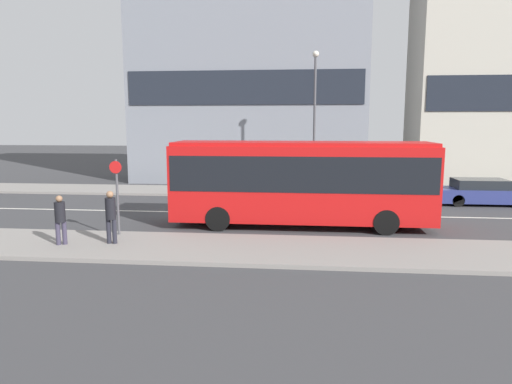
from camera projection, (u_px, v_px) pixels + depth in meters
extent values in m
plane|color=#3A3A3D|center=(216.00, 213.00, 21.25)|extent=(120.00, 120.00, 0.00)
cube|color=gray|center=(181.00, 247.00, 15.09)|extent=(44.00, 3.50, 0.13)
cube|color=gray|center=(236.00, 191.00, 27.39)|extent=(44.00, 3.50, 0.13)
cube|color=silver|center=(216.00, 213.00, 21.25)|extent=(41.80, 0.16, 0.01)
cube|color=gray|center=(249.00, 13.00, 31.61)|extent=(16.11, 5.67, 23.32)
cube|color=#1E232D|center=(244.00, 87.00, 29.58)|extent=(15.46, 0.08, 2.20)
cube|color=red|center=(301.00, 182.00, 18.20)|extent=(10.24, 2.45, 2.95)
cube|color=black|center=(301.00, 171.00, 18.14)|extent=(10.03, 2.48, 1.36)
cube|color=red|center=(302.00, 144.00, 17.97)|extent=(10.08, 2.26, 0.14)
cube|color=black|center=(175.00, 174.00, 18.67)|extent=(0.05, 2.16, 1.77)
cube|color=yellow|center=(175.00, 150.00, 18.52)|extent=(0.04, 1.72, 0.32)
cylinder|color=black|center=(218.00, 219.00, 17.62)|extent=(0.96, 0.28, 0.96)
cylinder|color=black|center=(227.00, 208.00, 19.81)|extent=(0.96, 0.28, 0.96)
cylinder|color=black|center=(386.00, 222.00, 16.99)|extent=(0.96, 0.28, 0.96)
cylinder|color=black|center=(376.00, 211.00, 19.18)|extent=(0.96, 0.28, 0.96)
cube|color=navy|center=(482.00, 195.00, 23.35)|extent=(4.60, 1.82, 0.68)
cube|color=#21262B|center=(480.00, 184.00, 23.28)|extent=(2.53, 1.60, 0.48)
cylinder|color=black|center=(504.00, 196.00, 24.05)|extent=(0.60, 0.18, 0.60)
cylinder|color=black|center=(458.00, 201.00, 22.72)|extent=(0.60, 0.18, 0.60)
cylinder|color=black|center=(448.00, 196.00, 24.33)|extent=(0.60, 0.18, 0.60)
cylinder|color=#383347|center=(65.00, 233.00, 15.18)|extent=(0.15, 0.15, 0.77)
cylinder|color=#383347|center=(58.00, 233.00, 15.11)|extent=(0.15, 0.15, 0.77)
cylinder|color=black|center=(60.00, 212.00, 15.04)|extent=(0.34, 0.34, 0.67)
sphere|color=#936B4C|center=(59.00, 199.00, 14.97)|extent=(0.22, 0.22, 0.22)
cylinder|color=#23232D|center=(114.00, 231.00, 15.28)|extent=(0.15, 0.15, 0.83)
cylinder|color=#23232D|center=(109.00, 231.00, 15.30)|extent=(0.15, 0.15, 0.83)
cylinder|color=black|center=(111.00, 209.00, 15.17)|extent=(0.34, 0.34, 0.72)
sphere|color=#936B4C|center=(110.00, 194.00, 15.10)|extent=(0.23, 0.23, 0.23)
cylinder|color=#4C4C51|center=(118.00, 197.00, 16.39)|extent=(0.09, 0.09, 2.73)
cylinder|color=red|center=(115.00, 167.00, 16.17)|extent=(0.44, 0.03, 0.44)
cylinder|color=#4C4C51|center=(314.00, 126.00, 25.78)|extent=(0.14, 0.14, 7.67)
sphere|color=silver|center=(316.00, 54.00, 25.19)|extent=(0.36, 0.36, 0.36)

